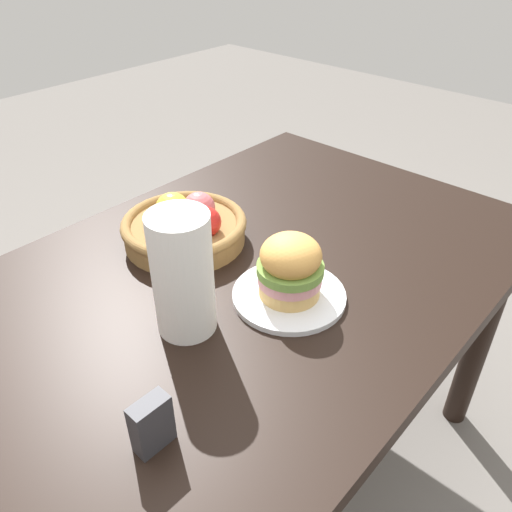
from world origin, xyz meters
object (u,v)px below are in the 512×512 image
(sandwich, at_px, (291,266))
(napkin_holder, at_px, (152,424))
(plate, at_px, (290,295))
(fruit_basket, at_px, (184,226))
(paper_towel_roll, at_px, (183,275))

(sandwich, bearing_deg, napkin_holder, -170.49)
(plate, bearing_deg, napkin_holder, -170.49)
(plate, relative_size, fruit_basket, 0.79)
(fruit_basket, relative_size, napkin_holder, 3.22)
(plate, xyz_separation_m, sandwich, (-0.00, 0.00, 0.07))
(fruit_basket, height_order, paper_towel_roll, paper_towel_roll)
(fruit_basket, bearing_deg, paper_towel_roll, -130.63)
(fruit_basket, bearing_deg, plate, -89.10)
(fruit_basket, relative_size, paper_towel_roll, 1.21)
(sandwich, relative_size, napkin_holder, 1.48)
(paper_towel_roll, bearing_deg, sandwich, -24.82)
(napkin_holder, bearing_deg, sandwich, 10.47)
(napkin_holder, bearing_deg, plate, 10.47)
(plate, distance_m, paper_towel_roll, 0.24)
(sandwich, bearing_deg, fruit_basket, 90.90)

